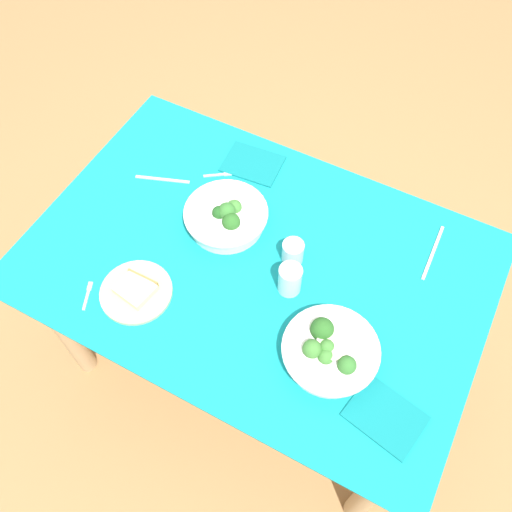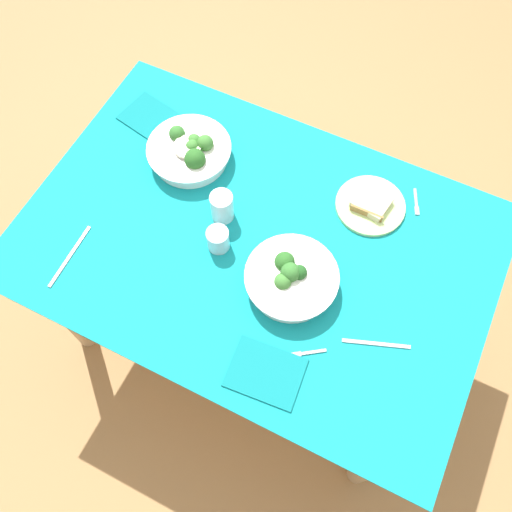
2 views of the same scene
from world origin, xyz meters
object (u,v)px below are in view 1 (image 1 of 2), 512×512
(table_knife_right, at_px, (163,179))
(napkin_folded_lower, at_px, (253,164))
(broccoli_bowl_far, at_px, (329,351))
(water_glass_center, at_px, (290,279))
(water_glass_side, at_px, (293,252))
(table_knife_left, at_px, (433,252))
(broccoli_bowl_near, at_px, (227,217))
(napkin_folded_upper, at_px, (385,416))
(bread_side_plate, at_px, (136,291))
(fork_by_far_bowl, at_px, (88,294))
(fork_by_near_bowl, at_px, (219,175))

(table_knife_right, height_order, napkin_folded_lower, napkin_folded_lower)
(broccoli_bowl_far, xyz_separation_m, table_knife_right, (0.75, -0.32, -0.03))
(water_glass_center, bearing_deg, broccoli_bowl_far, 142.89)
(table_knife_right, bearing_deg, water_glass_side, 151.43)
(table_knife_left, xyz_separation_m, table_knife_right, (0.90, 0.14, 0.00))
(broccoli_bowl_near, relative_size, napkin_folded_upper, 1.40)
(broccoli_bowl_far, relative_size, water_glass_center, 2.61)
(table_knife_left, relative_size, napkin_folded_lower, 1.12)
(water_glass_side, height_order, napkin_folded_lower, water_glass_side)
(bread_side_plate, bearing_deg, table_knife_left, -143.18)
(broccoli_bowl_near, distance_m, napkin_folded_lower, 0.27)
(fork_by_far_bowl, bearing_deg, water_glass_center, -83.47)
(broccoli_bowl_far, bearing_deg, table_knife_right, -22.99)
(bread_side_plate, relative_size, napkin_folded_lower, 1.11)
(bread_side_plate, bearing_deg, napkin_folded_upper, 179.95)
(water_glass_side, height_order, fork_by_far_bowl, water_glass_side)
(bread_side_plate, bearing_deg, fork_by_near_bowl, -88.72)
(broccoli_bowl_near, bearing_deg, table_knife_left, -161.71)
(fork_by_near_bowl, relative_size, napkin_folded_upper, 0.45)
(bread_side_plate, bearing_deg, broccoli_bowl_near, -108.26)
(water_glass_center, height_order, fork_by_near_bowl, water_glass_center)
(fork_by_near_bowl, distance_m, table_knife_left, 0.74)
(table_knife_right, distance_m, napkin_folded_upper, 1.03)
(water_glass_side, height_order, napkin_folded_upper, water_glass_side)
(fork_by_near_bowl, height_order, table_knife_right, same)
(fork_by_far_bowl, xyz_separation_m, table_knife_left, (-0.85, -0.62, -0.00))
(fork_by_near_bowl, bearing_deg, water_glass_side, -61.76)
(broccoli_bowl_near, xyz_separation_m, table_knife_right, (0.28, -0.06, -0.03))
(table_knife_left, bearing_deg, broccoli_bowl_near, -73.40)
(water_glass_center, relative_size, water_glass_side, 1.34)
(water_glass_side, height_order, table_knife_right, water_glass_side)
(bread_side_plate, relative_size, napkin_folded_upper, 1.13)
(water_glass_side, distance_m, table_knife_right, 0.53)
(water_glass_side, xyz_separation_m, table_knife_left, (-0.37, -0.22, -0.04))
(fork_by_far_bowl, xyz_separation_m, napkin_folded_lower, (-0.19, -0.68, 0.00))
(bread_side_plate, distance_m, fork_by_near_bowl, 0.51)
(table_knife_right, bearing_deg, fork_by_far_bowl, 75.64)
(napkin_folded_upper, bearing_deg, table_knife_left, -84.68)
(bread_side_plate, xyz_separation_m, table_knife_right, (0.17, -0.40, -0.01))
(water_glass_side, bearing_deg, table_knife_left, -149.16)
(water_glass_center, xyz_separation_m, water_glass_side, (0.04, -0.10, -0.01))
(broccoli_bowl_near, relative_size, water_glass_side, 3.46)
(water_glass_side, bearing_deg, water_glass_center, 110.82)
(broccoli_bowl_far, xyz_separation_m, broccoli_bowl_near, (0.47, -0.26, 0.00))
(bread_side_plate, xyz_separation_m, water_glass_side, (-0.35, -0.32, 0.03))
(bread_side_plate, relative_size, water_glass_side, 2.80)
(water_glass_side, bearing_deg, broccoli_bowl_near, -4.82)
(broccoli_bowl_far, bearing_deg, table_knife_left, -107.84)
(water_glass_center, bearing_deg, bread_side_plate, 29.99)
(table_knife_left, relative_size, table_knife_right, 1.16)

